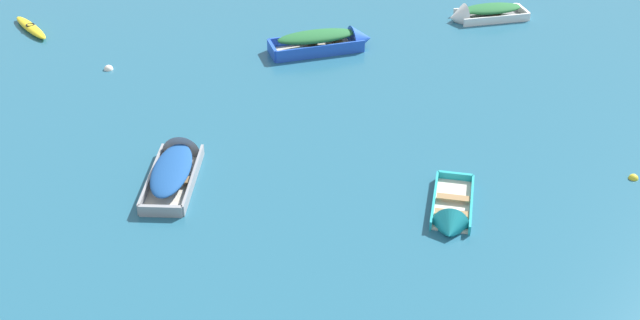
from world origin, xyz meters
The scene contains 7 objects.
rowboat_white_outer_left centered at (9.06, 33.08, 0.27)m, with size 3.41×1.28×1.14m.
rowboat_turquoise_midfield_left centered at (2.83, 19.81, 0.13)m, with size 2.13×3.09×0.99m.
rowboat_grey_cluster_inner centered at (-4.27, 24.04, 0.28)m, with size 2.16×3.94×1.18m.
kayak_yellow_far_left centered at (-9.46, 36.02, 0.13)m, with size 1.72×2.83×0.28m.
rowboat_blue_center centered at (2.25, 31.53, 0.37)m, with size 4.17×1.55×1.16m.
mooring_buoy_near_foreground centered at (8.89, 20.69, 0.00)m, with size 0.29×0.29×0.29m, color yellow.
mooring_buoy_midfield centered at (-6.32, 31.58, 0.00)m, with size 0.34×0.34×0.34m, color silver.
Camera 1 is at (-4.34, 4.04, 12.92)m, focal length 43.82 mm.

